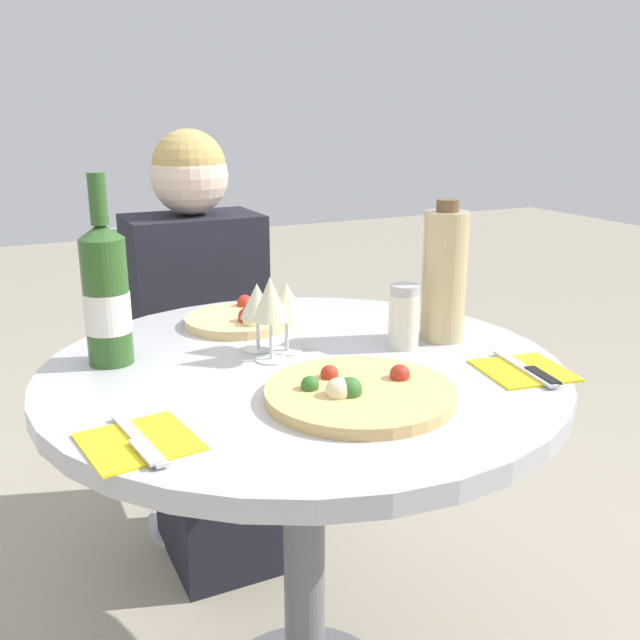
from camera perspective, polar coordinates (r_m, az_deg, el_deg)
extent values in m
cylinder|color=slate|center=(1.51, -1.27, -17.60)|extent=(0.08, 0.08, 0.71)
cylinder|color=#B7B7BC|center=(1.34, -1.37, -4.20)|extent=(0.97, 0.97, 0.04)
cylinder|color=#ADADB2|center=(2.33, -9.02, -15.43)|extent=(0.36, 0.36, 0.01)
cylinder|color=#ADADB2|center=(2.23, -9.24, -11.18)|extent=(0.06, 0.06, 0.40)
cube|color=#ADADB2|center=(2.14, -9.51, -6.05)|extent=(0.40, 0.40, 0.03)
cube|color=#ADADB2|center=(2.23, -11.19, 1.57)|extent=(0.40, 0.02, 0.47)
cube|color=black|center=(2.07, -7.80, -12.91)|extent=(0.31, 0.35, 0.43)
cube|color=black|center=(2.05, -9.87, 1.07)|extent=(0.36, 0.23, 0.52)
sphere|color=beige|center=(1.99, -10.40, 11.24)|extent=(0.21, 0.21, 0.21)
sphere|color=tan|center=(1.98, -10.44, 11.99)|extent=(0.20, 0.20, 0.20)
cylinder|color=#DBB26B|center=(1.17, 3.19, -5.91)|extent=(0.31, 0.31, 0.02)
sphere|color=#B22D1E|center=(1.21, 0.75, -4.33)|extent=(0.03, 0.03, 0.03)
sphere|color=#336B28|center=(1.14, 2.39, -5.57)|extent=(0.04, 0.04, 0.04)
sphere|color=beige|center=(1.13, 1.45, -5.66)|extent=(0.04, 0.04, 0.04)
sphere|color=#B22D1E|center=(1.21, 6.40, -4.34)|extent=(0.03, 0.03, 0.03)
sphere|color=#336B28|center=(1.16, -0.81, -5.23)|extent=(0.03, 0.03, 0.03)
cylinder|color=#E5C17F|center=(1.57, -6.51, -0.03)|extent=(0.23, 0.23, 0.02)
sphere|color=beige|center=(1.53, -5.03, 0.23)|extent=(0.04, 0.04, 0.04)
sphere|color=#B22D1E|center=(1.65, -6.03, 1.40)|extent=(0.04, 0.04, 0.04)
sphere|color=#B22D1E|center=(1.53, -5.79, 0.24)|extent=(0.04, 0.04, 0.04)
sphere|color=beige|center=(1.50, -5.45, -0.07)|extent=(0.04, 0.04, 0.04)
cylinder|color=#2D5623|center=(1.36, -16.69, 1.38)|extent=(0.08, 0.08, 0.23)
cone|color=#2D5623|center=(1.33, -17.15, 6.85)|extent=(0.08, 0.08, 0.03)
cylinder|color=#2D5623|center=(1.32, -17.36, 9.24)|extent=(0.03, 0.03, 0.09)
cylinder|color=silver|center=(1.36, -16.62, 0.62)|extent=(0.08, 0.08, 0.08)
cylinder|color=tan|center=(1.46, 9.91, 3.44)|extent=(0.09, 0.09, 0.26)
cylinder|color=brown|center=(1.44, 10.19, 9.01)|extent=(0.05, 0.05, 0.02)
cylinder|color=silver|center=(1.41, 6.77, -0.09)|extent=(0.06, 0.06, 0.11)
cylinder|color=#B2B2B7|center=(1.40, 6.86, 2.41)|extent=(0.06, 0.06, 0.02)
cylinder|color=silver|center=(1.35, -3.91, -3.17)|extent=(0.06, 0.06, 0.00)
cylinder|color=silver|center=(1.34, -3.94, -1.57)|extent=(0.01, 0.01, 0.08)
cone|color=beige|center=(1.32, -4.01, 1.72)|extent=(0.07, 0.07, 0.08)
cylinder|color=silver|center=(1.40, -2.59, -2.45)|extent=(0.06, 0.06, 0.00)
cylinder|color=silver|center=(1.39, -2.61, -1.14)|extent=(0.01, 0.01, 0.06)
cone|color=beige|center=(1.37, -2.64, 1.58)|extent=(0.08, 0.08, 0.07)
cylinder|color=silver|center=(1.41, -4.95, -2.32)|extent=(0.06, 0.06, 0.00)
cylinder|color=silver|center=(1.40, -4.98, -1.03)|extent=(0.01, 0.01, 0.06)
cone|color=beige|center=(1.38, -5.05, 1.56)|extent=(0.07, 0.07, 0.07)
cube|color=yellow|center=(1.06, -14.31, -9.43)|extent=(0.17, 0.17, 0.00)
cube|color=silver|center=(1.06, -14.32, -9.21)|extent=(0.04, 0.19, 0.00)
cube|color=silver|center=(1.01, -13.76, -10.17)|extent=(0.03, 0.09, 0.00)
cube|color=yellow|center=(1.34, 15.99, -3.90)|extent=(0.17, 0.17, 0.00)
cube|color=silver|center=(1.34, 16.00, -3.72)|extent=(0.05, 0.19, 0.00)
cube|color=black|center=(1.31, 17.38, -4.24)|extent=(0.03, 0.09, 0.00)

